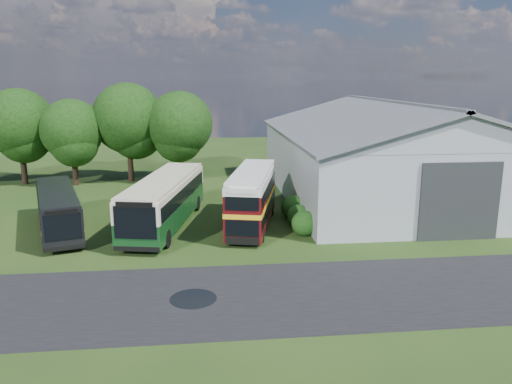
{
  "coord_description": "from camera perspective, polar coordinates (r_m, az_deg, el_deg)",
  "views": [
    {
      "loc": [
        -0.9,
        -24.7,
        10.12
      ],
      "look_at": [
        2.64,
        8.0,
        2.49
      ],
      "focal_mm": 35.0,
      "sensor_mm": 36.0,
      "label": 1
    }
  ],
  "objects": [
    {
      "name": "tree_left_a",
      "position": [
        52.26,
        -25.46,
        7.14
      ],
      "size": [
        6.46,
        6.46,
        9.12
      ],
      "color": "black",
      "rests_on": "ground"
    },
    {
      "name": "asphalt_road",
      "position": [
        24.26,
        3.72,
        -11.63
      ],
      "size": [
        60.0,
        8.0,
        0.02
      ],
      "primitive_type": "cube",
      "color": "black",
      "rests_on": "ground"
    },
    {
      "name": "storage_shed",
      "position": [
        44.09,
        15.09,
        4.84
      ],
      "size": [
        18.8,
        24.8,
        8.15
      ],
      "color": "gray",
      "rests_on": "ground"
    },
    {
      "name": "bus_maroon_double",
      "position": [
        34.0,
        -0.44,
        -0.79
      ],
      "size": [
        4.42,
        9.55,
        3.98
      ],
      "rotation": [
        0.0,
        0.0,
        -0.23
      ],
      "color": "black",
      "rests_on": "ground"
    },
    {
      "name": "tree_mid",
      "position": [
        50.16,
        -14.43,
        8.15
      ],
      "size": [
        6.8,
        6.8,
        9.6
      ],
      "color": "black",
      "rests_on": "ground"
    },
    {
      "name": "bus_dark_single",
      "position": [
        35.69,
        -21.7,
        -1.86
      ],
      "size": [
        5.45,
        10.47,
        2.82
      ],
      "rotation": [
        0.0,
        0.0,
        0.32
      ],
      "color": "black",
      "rests_on": "ground"
    },
    {
      "name": "shrub_back",
      "position": [
        36.73,
        4.27,
        -2.98
      ],
      "size": [
        1.8,
        1.8,
        1.8
      ],
      "primitive_type": "sphere",
      "color": "#194714",
      "rests_on": "ground"
    },
    {
      "name": "tree_right_a",
      "position": [
        48.75,
        -8.69,
        7.69
      ],
      "size": [
        6.26,
        6.26,
        8.83
      ],
      "color": "black",
      "rests_on": "ground"
    },
    {
      "name": "shrub_mid",
      "position": [
        34.84,
        4.86,
        -3.88
      ],
      "size": [
        1.6,
        1.6,
        1.6
      ],
      "primitive_type": "sphere",
      "color": "#194714",
      "rests_on": "ground"
    },
    {
      "name": "puddle",
      "position": [
        23.95,
        -7.19,
        -12.04
      ],
      "size": [
        2.2,
        2.2,
        0.01
      ],
      "primitive_type": "cylinder",
      "color": "black",
      "rests_on": "ground"
    },
    {
      "name": "tree_left_b",
      "position": [
        49.94,
        -20.3,
        6.66
      ],
      "size": [
        5.78,
        5.78,
        8.16
      ],
      "color": "black",
      "rests_on": "ground"
    },
    {
      "name": "bus_green_single",
      "position": [
        34.75,
        -10.38,
        -0.99
      ],
      "size": [
        5.3,
        12.7,
        3.41
      ],
      "rotation": [
        0.0,
        0.0,
        -0.2
      ],
      "color": "black",
      "rests_on": "ground"
    },
    {
      "name": "ground",
      "position": [
        26.71,
        -3.83,
        -9.24
      ],
      "size": [
        120.0,
        120.0,
        0.0
      ],
      "primitive_type": "plane",
      "color": "#193210",
      "rests_on": "ground"
    },
    {
      "name": "shrub_front",
      "position": [
        32.97,
        5.52,
        -4.88
      ],
      "size": [
        1.7,
        1.7,
        1.7
      ],
      "primitive_type": "sphere",
      "color": "#194714",
      "rests_on": "ground"
    }
  ]
}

